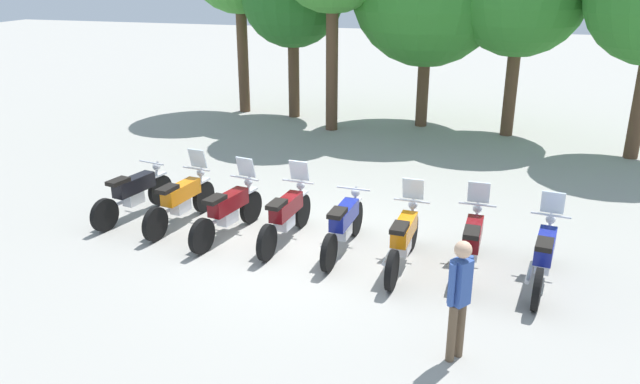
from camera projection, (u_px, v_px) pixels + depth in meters
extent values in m
plane|color=#9E9B93|center=(312.00, 249.00, 10.96)|extent=(80.00, 80.00, 0.00)
cylinder|color=black|center=(160.00, 190.00, 12.88)|extent=(0.22, 0.65, 0.64)
cylinder|color=black|center=(105.00, 215.00, 11.59)|extent=(0.22, 0.65, 0.64)
cube|color=silver|center=(159.00, 175.00, 12.77)|extent=(0.19, 0.38, 0.04)
cube|color=black|center=(134.00, 185.00, 12.16)|extent=(0.44, 0.98, 0.30)
cube|color=silver|center=(134.00, 198.00, 12.21)|extent=(0.29, 0.44, 0.24)
cube|color=black|center=(118.00, 181.00, 11.76)|extent=(0.32, 0.48, 0.08)
cylinder|color=silver|center=(156.00, 177.00, 12.70)|extent=(0.09, 0.23, 0.64)
cylinder|color=silver|center=(151.00, 163.00, 12.51)|extent=(0.62, 0.16, 0.04)
sphere|color=silver|center=(156.00, 167.00, 12.66)|extent=(0.19, 0.19, 0.16)
cylinder|color=silver|center=(117.00, 205.00, 12.05)|extent=(0.21, 0.70, 0.07)
cylinder|color=black|center=(204.00, 197.00, 12.52)|extent=(0.19, 0.65, 0.64)
cylinder|color=black|center=(155.00, 224.00, 11.19)|extent=(0.19, 0.65, 0.64)
cube|color=silver|center=(203.00, 181.00, 12.40)|extent=(0.17, 0.37, 0.04)
cube|color=orange|center=(181.00, 192.00, 11.77)|extent=(0.39, 0.98, 0.30)
cube|color=silver|center=(181.00, 206.00, 11.82)|extent=(0.27, 0.43, 0.24)
cube|color=black|center=(167.00, 189.00, 11.37)|extent=(0.30, 0.47, 0.08)
cylinder|color=silver|center=(200.00, 183.00, 12.33)|extent=(0.08, 0.23, 0.64)
cylinder|color=silver|center=(196.00, 169.00, 12.14)|extent=(0.62, 0.12, 0.04)
sphere|color=silver|center=(201.00, 173.00, 12.29)|extent=(0.18, 0.18, 0.16)
cylinder|color=silver|center=(164.00, 213.00, 11.65)|extent=(0.16, 0.70, 0.07)
cube|color=silver|center=(197.00, 158.00, 12.12)|extent=(0.37, 0.18, 0.39)
cylinder|color=black|center=(251.00, 207.00, 11.98)|extent=(0.22, 0.65, 0.64)
cylinder|color=black|center=(202.00, 236.00, 10.69)|extent=(0.22, 0.65, 0.64)
cube|color=silver|center=(250.00, 191.00, 11.87)|extent=(0.19, 0.38, 0.04)
cube|color=maroon|center=(228.00, 202.00, 11.26)|extent=(0.44, 0.98, 0.30)
cube|color=silver|center=(228.00, 217.00, 11.31)|extent=(0.29, 0.43, 0.24)
cube|color=black|center=(215.00, 199.00, 10.86)|extent=(0.32, 0.48, 0.08)
cylinder|color=silver|center=(248.00, 193.00, 11.80)|extent=(0.09, 0.23, 0.64)
cylinder|color=silver|center=(244.00, 178.00, 11.61)|extent=(0.62, 0.15, 0.04)
sphere|color=silver|center=(248.00, 182.00, 11.76)|extent=(0.19, 0.19, 0.16)
cylinder|color=silver|center=(211.00, 224.00, 11.15)|extent=(0.20, 0.70, 0.07)
cube|color=silver|center=(246.00, 167.00, 11.59)|extent=(0.38, 0.20, 0.39)
cylinder|color=black|center=(302.00, 211.00, 11.80)|extent=(0.15, 0.65, 0.64)
cylinder|color=black|center=(267.00, 243.00, 10.44)|extent=(0.15, 0.65, 0.64)
cube|color=silver|center=(302.00, 194.00, 11.68)|extent=(0.15, 0.37, 0.04)
cube|color=maroon|center=(286.00, 207.00, 11.05)|extent=(0.34, 0.97, 0.30)
cube|color=silver|center=(285.00, 222.00, 11.10)|extent=(0.25, 0.42, 0.24)
cube|color=black|center=(277.00, 204.00, 10.63)|extent=(0.28, 0.46, 0.08)
cylinder|color=silver|center=(300.00, 197.00, 11.61)|extent=(0.07, 0.23, 0.64)
cylinder|color=silver|center=(298.00, 182.00, 11.42)|extent=(0.62, 0.09, 0.04)
sphere|color=silver|center=(301.00, 185.00, 11.57)|extent=(0.17, 0.17, 0.16)
cylinder|color=silver|center=(270.00, 230.00, 10.91)|extent=(0.13, 0.70, 0.07)
cube|color=silver|center=(299.00, 170.00, 11.40)|extent=(0.37, 0.16, 0.39)
cylinder|color=black|center=(356.00, 218.00, 11.44)|extent=(0.14, 0.64, 0.64)
cylinder|color=black|center=(329.00, 253.00, 10.07)|extent=(0.14, 0.64, 0.64)
cube|color=silver|center=(356.00, 201.00, 11.33)|extent=(0.14, 0.37, 0.04)
cube|color=navy|center=(344.00, 215.00, 10.68)|extent=(0.31, 0.96, 0.30)
cube|color=silver|center=(343.00, 230.00, 10.73)|extent=(0.24, 0.41, 0.24)
cube|color=black|center=(337.00, 213.00, 10.26)|extent=(0.27, 0.45, 0.08)
cylinder|color=silver|center=(355.00, 204.00, 11.26)|extent=(0.06, 0.23, 0.64)
cylinder|color=silver|center=(354.00, 189.00, 11.06)|extent=(0.62, 0.07, 0.04)
sphere|color=silver|center=(355.00, 192.00, 11.22)|extent=(0.17, 0.17, 0.16)
cylinder|color=silver|center=(329.00, 239.00, 10.54)|extent=(0.11, 0.70, 0.07)
cylinder|color=black|center=(412.00, 232.00, 10.87)|extent=(0.14, 0.64, 0.64)
cylinder|color=black|center=(392.00, 270.00, 9.49)|extent=(0.14, 0.64, 0.64)
cube|color=silver|center=(413.00, 214.00, 10.75)|extent=(0.14, 0.37, 0.04)
cube|color=orange|center=(404.00, 229.00, 10.10)|extent=(0.31, 0.96, 0.30)
cube|color=silver|center=(403.00, 245.00, 10.15)|extent=(0.24, 0.41, 0.24)
cube|color=black|center=(399.00, 228.00, 9.68)|extent=(0.26, 0.45, 0.08)
cylinder|color=silver|center=(412.00, 217.00, 10.68)|extent=(0.06, 0.23, 0.64)
cylinder|color=silver|center=(412.00, 201.00, 10.48)|extent=(0.62, 0.07, 0.04)
sphere|color=silver|center=(413.00, 205.00, 10.64)|extent=(0.17, 0.17, 0.16)
cylinder|color=silver|center=(389.00, 255.00, 9.96)|extent=(0.11, 0.70, 0.07)
cube|color=silver|center=(413.00, 189.00, 10.47)|extent=(0.37, 0.15, 0.39)
cylinder|color=black|center=(475.00, 236.00, 10.71)|extent=(0.12, 0.64, 0.64)
cylinder|color=black|center=(466.00, 276.00, 9.32)|extent=(0.12, 0.64, 0.64)
cube|color=silver|center=(477.00, 218.00, 10.59)|extent=(0.13, 0.36, 0.04)
cube|color=maroon|center=(473.00, 234.00, 9.94)|extent=(0.29, 0.96, 0.30)
cube|color=silver|center=(471.00, 250.00, 9.99)|extent=(0.23, 0.41, 0.24)
cube|color=black|center=(472.00, 232.00, 9.52)|extent=(0.26, 0.45, 0.08)
cylinder|color=silver|center=(476.00, 221.00, 10.52)|extent=(0.06, 0.23, 0.64)
cylinder|color=silver|center=(477.00, 205.00, 10.32)|extent=(0.62, 0.06, 0.04)
sphere|color=silver|center=(477.00, 208.00, 10.48)|extent=(0.17, 0.17, 0.16)
cylinder|color=silver|center=(459.00, 260.00, 9.79)|extent=(0.09, 0.70, 0.07)
cube|color=silver|center=(479.00, 192.00, 10.31)|extent=(0.36, 0.15, 0.39)
cylinder|color=black|center=(547.00, 248.00, 10.26)|extent=(0.19, 0.65, 0.64)
cylinder|color=black|center=(537.00, 290.00, 8.93)|extent=(0.19, 0.65, 0.64)
cube|color=silver|center=(549.00, 229.00, 10.14)|extent=(0.17, 0.37, 0.04)
cube|color=navy|center=(545.00, 245.00, 9.52)|extent=(0.39, 0.98, 0.30)
cube|color=silver|center=(543.00, 262.00, 9.57)|extent=(0.27, 0.43, 0.24)
cube|color=black|center=(545.00, 244.00, 9.11)|extent=(0.30, 0.47, 0.08)
cylinder|color=silver|center=(549.00, 232.00, 10.07)|extent=(0.08, 0.23, 0.64)
cylinder|color=silver|center=(551.00, 215.00, 9.88)|extent=(0.62, 0.12, 0.04)
sphere|color=silver|center=(551.00, 219.00, 10.03)|extent=(0.18, 0.18, 0.16)
cylinder|color=silver|center=(530.00, 272.00, 9.39)|extent=(0.17, 0.70, 0.07)
cube|color=silver|center=(553.00, 202.00, 9.86)|extent=(0.37, 0.18, 0.39)
cylinder|color=brown|center=(452.00, 333.00, 7.73)|extent=(0.15, 0.15, 0.80)
cylinder|color=brown|center=(460.00, 329.00, 7.83)|extent=(0.15, 0.15, 0.80)
cube|color=#33519E|center=(460.00, 282.00, 7.54)|extent=(0.29, 0.29, 0.60)
cylinder|color=#33519E|center=(452.00, 285.00, 7.44)|extent=(0.11, 0.11, 0.57)
cylinder|color=#33519E|center=(469.00, 277.00, 7.62)|extent=(0.11, 0.11, 0.57)
sphere|color=#DBAD89|center=(463.00, 250.00, 7.38)|extent=(0.30, 0.30, 0.22)
cylinder|color=brown|center=(243.00, 56.00, 20.65)|extent=(0.36, 0.36, 3.74)
cylinder|color=brown|center=(294.00, 75.00, 20.09)|extent=(0.36, 0.36, 2.73)
cylinder|color=brown|center=(332.00, 65.00, 18.26)|extent=(0.36, 0.36, 3.93)
cylinder|color=brown|center=(423.00, 86.00, 18.95)|extent=(0.36, 0.36, 2.52)
cylinder|color=brown|center=(511.00, 87.00, 17.84)|extent=(0.36, 0.36, 2.85)
cylinder|color=brown|center=(640.00, 103.00, 15.65)|extent=(0.36, 0.36, 2.90)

